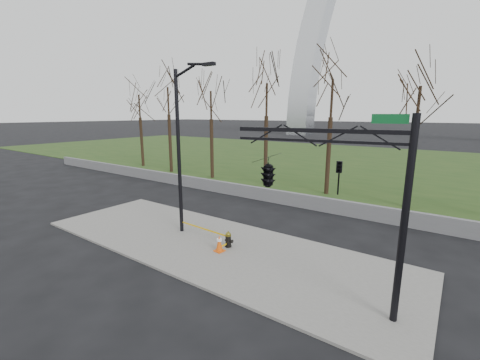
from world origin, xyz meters
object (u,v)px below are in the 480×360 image
Objects in this scene: traffic_cone at (219,243)px; street_light at (182,141)px; fire_hydrant at (228,240)px; traffic_signal_mast at (291,174)px.

traffic_cone is 0.09× the size of street_light.
fire_hydrant is 0.60m from traffic_cone.
street_light is at bearing 176.26° from fire_hydrant.
fire_hydrant is at bearing -5.11° from street_light.
traffic_signal_mast is (3.81, -1.72, 3.71)m from fire_hydrant.
street_light is at bearing 156.23° from traffic_signal_mast.
fire_hydrant is 5.16m from street_light.
street_light reaches higher than fire_hydrant.
fire_hydrant is at bearing 85.85° from traffic_cone.
traffic_cone is 0.13× the size of traffic_signal_mast.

